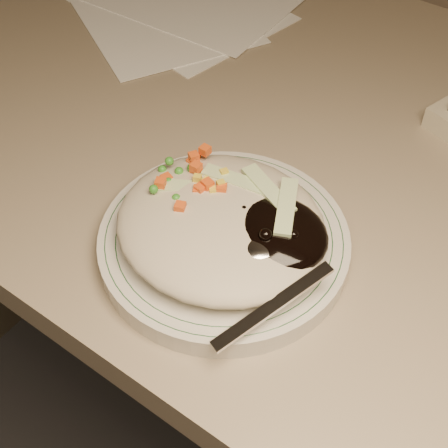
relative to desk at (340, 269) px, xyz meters
The scene contains 5 objects.
desk is the anchor object (origin of this frame).
plate 0.29m from the desk, 102.91° to the right, with size 0.23×0.23×0.02m, color silver.
plate_rim 0.30m from the desk, 102.91° to the right, with size 0.22×0.22×0.00m.
meal 0.32m from the desk, 101.68° to the right, with size 0.21×0.19×0.05m.
papers 0.45m from the desk, 160.41° to the left, with size 0.36×0.34×0.00m.
Camera 1 is at (0.17, 0.88, 1.19)m, focal length 50.00 mm.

